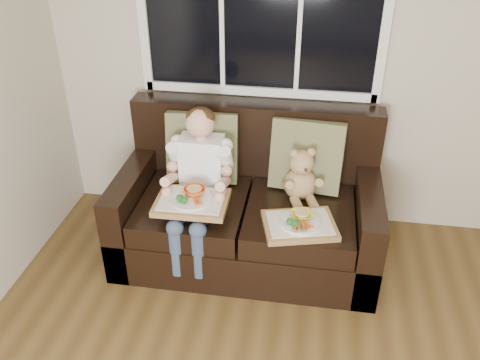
% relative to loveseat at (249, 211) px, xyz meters
% --- Properties ---
extents(loveseat, '(1.70, 0.92, 0.96)m').
position_rel_loveseat_xyz_m(loveseat, '(0.00, 0.00, 0.00)').
color(loveseat, black).
rests_on(loveseat, ground).
extents(pillow_left, '(0.49, 0.26, 0.49)m').
position_rel_loveseat_xyz_m(pillow_left, '(-0.34, 0.15, 0.38)').
color(pillow_left, olive).
rests_on(pillow_left, loveseat).
extents(pillow_right, '(0.49, 0.27, 0.48)m').
position_rel_loveseat_xyz_m(pillow_right, '(0.36, 0.15, 0.38)').
color(pillow_right, olive).
rests_on(pillow_right, loveseat).
extents(child, '(0.40, 0.60, 0.92)m').
position_rel_loveseat_xyz_m(child, '(-0.31, -0.12, 0.35)').
color(child, white).
rests_on(child, loveseat).
extents(teddy_bear, '(0.26, 0.31, 0.37)m').
position_rel_loveseat_xyz_m(teddy_bear, '(0.33, 0.00, 0.29)').
color(teddy_bear, tan).
rests_on(teddy_bear, loveseat).
extents(tray_left, '(0.44, 0.34, 0.10)m').
position_rel_loveseat_xyz_m(tray_left, '(-0.30, -0.33, 0.27)').
color(tray_left, olive).
rests_on(tray_left, child).
extents(tray_right, '(0.49, 0.42, 0.10)m').
position_rel_loveseat_xyz_m(tray_right, '(0.35, -0.33, 0.17)').
color(tray_right, olive).
rests_on(tray_right, loveseat).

